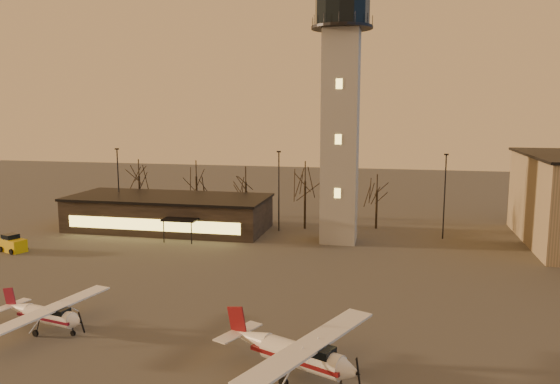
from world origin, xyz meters
name	(u,v)px	position (x,y,z in m)	size (l,w,h in m)	color
ground	(288,352)	(0.00, 0.00, 0.00)	(220.00, 220.00, 0.00)	#484542
control_tower	(341,100)	(0.00, 30.00, 16.33)	(6.80, 6.80, 32.60)	#A19E99
terminal	(169,213)	(-21.99, 31.98, 2.16)	(25.40, 12.20, 4.30)	black
light_poles	(344,194)	(0.50, 31.00, 5.41)	(58.50, 12.25, 10.14)	black
tree_row	(246,178)	(-13.70, 39.16, 5.94)	(37.20, 9.20, 8.80)	black
cessna_front	(304,361)	(1.60, -3.29, 1.15)	(9.77, 11.76, 3.36)	silver
cessna_rear	(51,319)	(-16.70, -0.23, 0.91)	(7.72, 9.71, 2.67)	white
service_cart	(13,245)	(-34.06, 18.02, 0.72)	(3.34, 2.70, 1.88)	gold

